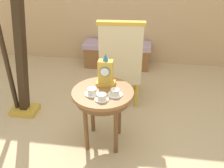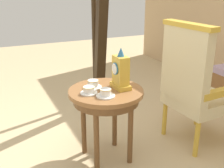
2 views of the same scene
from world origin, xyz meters
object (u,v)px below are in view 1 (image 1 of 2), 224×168
at_px(mantel_clock, 106,73).
at_px(armchair, 121,62).
at_px(side_table, 103,98).
at_px(window_bench, 117,55).
at_px(teacup_left, 92,92).
at_px(teacup_right, 102,97).
at_px(harp, 17,62).
at_px(teacup_center, 115,93).

relative_size(mantel_clock, armchair, 0.29).
xyz_separation_m(side_table, window_bench, (-0.09, 1.98, -0.33)).
bearing_deg(teacup_left, teacup_right, -36.05).
bearing_deg(harp, side_table, -19.65).
xyz_separation_m(mantel_clock, window_bench, (-0.10, 1.85, -0.55)).
distance_m(side_table, window_bench, 2.01).
height_order(side_table, mantel_clock, mantel_clock).
relative_size(side_table, armchair, 0.56).
bearing_deg(harp, teacup_left, -25.04).
distance_m(side_table, teacup_left, 0.16).
distance_m(teacup_left, teacup_right, 0.13).
xyz_separation_m(teacup_center, armchair, (-0.04, 0.88, -0.07)).
height_order(teacup_left, window_bench, teacup_left).
bearing_deg(side_table, harp, 160.35).
relative_size(armchair, harp, 0.65).
relative_size(mantel_clock, harp, 0.19).
relative_size(teacup_right, harp, 0.08).
distance_m(teacup_center, harp, 1.27).
xyz_separation_m(teacup_center, window_bench, (-0.22, 2.04, -0.44)).
relative_size(harp, window_bench, 1.50).
distance_m(mantel_clock, armchair, 0.72).
height_order(armchair, window_bench, armchair).
distance_m(harp, window_bench, 1.93).
distance_m(teacup_center, window_bench, 2.10).
height_order(teacup_left, armchair, armchair).
relative_size(teacup_right, mantel_clock, 0.40).
height_order(teacup_left, harp, harp).
height_order(mantel_clock, window_bench, mantel_clock).
xyz_separation_m(teacup_left, window_bench, (-0.00, 2.05, -0.44)).
relative_size(side_table, mantel_clock, 1.89).
xyz_separation_m(teacup_right, teacup_center, (0.11, 0.09, 0.00)).
bearing_deg(teacup_center, armchair, 92.41).
bearing_deg(teacup_left, mantel_clock, 63.80).
distance_m(teacup_right, armchair, 0.98).
distance_m(teacup_center, armchair, 0.88).
bearing_deg(window_bench, teacup_center, -83.83).
bearing_deg(armchair, teacup_center, -87.59).
bearing_deg(teacup_right, window_bench, 92.97).
bearing_deg(window_bench, mantel_clock, -86.81).
bearing_deg(window_bench, teacup_left, -89.87).
relative_size(side_table, teacup_right, 4.72).
bearing_deg(teacup_center, harp, 159.78).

